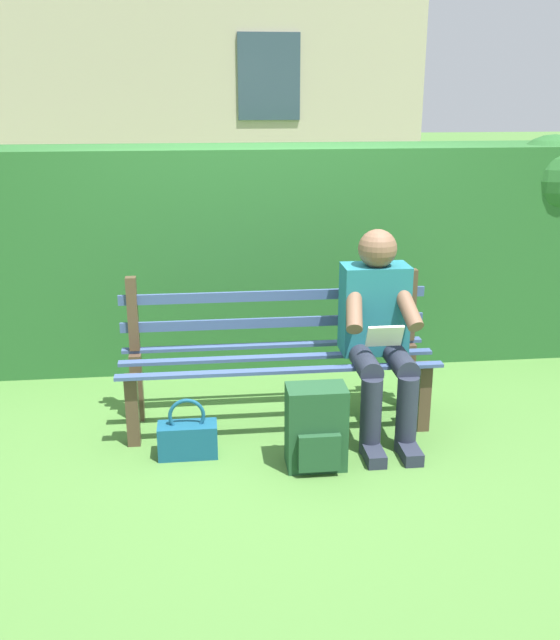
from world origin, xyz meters
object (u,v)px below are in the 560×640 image
Objects in this scene: person_seated at (379,329)px; handbag at (188,438)px; park_bench at (277,354)px; backpack at (316,428)px.

handbag is at bearing 11.71° from person_seated.
park_bench is 4.04× the size of backpack.
park_bench is 5.41× the size of handbag.
person_seated is (-0.56, 0.17, 0.19)m from park_bench.
person_seated is 1.23m from handbag.
park_bench is 1.57× the size of person_seated.
person_seated reaches higher than handbag.
backpack is 0.71m from handbag.
person_seated is at bearing 163.36° from park_bench.
handbag is (0.53, 0.40, -0.32)m from park_bench.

